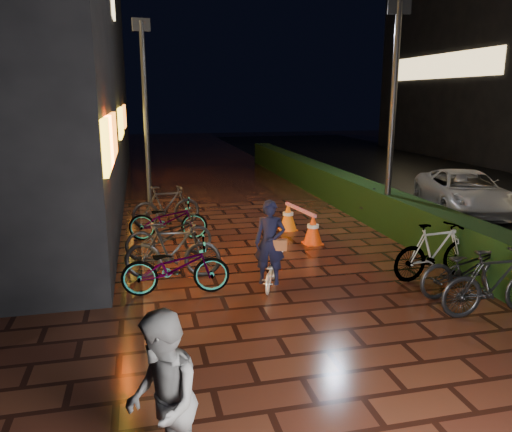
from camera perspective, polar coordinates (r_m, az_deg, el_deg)
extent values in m
plane|color=#381911|center=(8.71, 7.68, -9.52)|extent=(80.00, 80.00, 0.00)
cube|color=black|center=(16.93, 8.67, 3.54)|extent=(0.70, 20.00, 1.00)
imported|color=#5E5D60|center=(4.65, -10.66, -20.23)|extent=(0.64, 0.81, 1.66)
imported|color=#A1A0A5|center=(16.24, 22.73, 2.62)|extent=(3.13, 4.76, 1.22)
cube|color=yellow|center=(9.03, -16.59, 7.93)|extent=(0.08, 2.00, 0.90)
cube|color=orange|center=(10.52, -16.15, 8.68)|extent=(0.08, 3.00, 0.90)
cube|color=yellow|center=(16.50, -15.19, 10.32)|extent=(0.08, 2.80, 0.90)
cube|color=orange|center=(21.50, -14.80, 10.98)|extent=(0.08, 2.20, 0.90)
cube|color=black|center=(32.85, 26.92, 18.46)|extent=(8.00, 14.00, 14.00)
cube|color=#FFD88C|center=(30.32, 20.38, 15.77)|extent=(0.06, 10.00, 1.30)
cylinder|color=black|center=(12.72, 15.29, 10.22)|extent=(0.18, 0.18, 5.53)
cube|color=black|center=(12.86, 16.07, 22.10)|extent=(0.54, 0.21, 0.37)
cylinder|color=black|center=(16.24, -12.49, 11.11)|extent=(0.17, 0.17, 5.59)
cube|color=black|center=(16.36, -12.99, 20.54)|extent=(0.54, 0.16, 0.38)
imported|color=white|center=(9.12, 1.65, -6.32)|extent=(0.80, 1.20, 0.60)
imported|color=black|center=(8.86, 1.60, -3.05)|extent=(0.65, 0.55, 1.52)
cube|color=brown|center=(8.83, 2.72, -3.31)|extent=(0.29, 0.21, 0.19)
cone|color=#EB410C|center=(11.77, 6.52, -1.47)|extent=(0.46, 0.46, 0.73)
cone|color=orange|center=(12.94, 3.68, -0.04)|extent=(0.46, 0.46, 0.73)
cube|color=#FF420D|center=(11.87, 6.48, -3.10)|extent=(0.45, 0.45, 0.03)
cube|color=#FF5B0D|center=(13.03, 3.66, -1.53)|extent=(0.45, 0.45, 0.03)
cube|color=red|center=(12.28, 5.07, 0.74)|extent=(0.31, 1.55, 0.07)
cube|color=black|center=(14.06, 13.21, 0.87)|extent=(0.64, 0.57, 0.04)
cylinder|color=black|center=(13.83, 12.94, -0.21)|extent=(0.04, 0.04, 0.38)
cylinder|color=black|center=(14.11, 14.32, -0.02)|extent=(0.04, 0.04, 0.38)
cylinder|color=black|center=(14.10, 12.01, 0.10)|extent=(0.04, 0.04, 0.38)
cylinder|color=black|center=(14.38, 13.39, 0.28)|extent=(0.04, 0.04, 0.38)
cube|color=#0B2997|center=(14.02, 13.25, 1.55)|extent=(0.47, 0.42, 0.30)
cylinder|color=black|center=(13.82, 13.16, 1.30)|extent=(0.21, 0.43, 0.97)
imported|color=black|center=(8.86, -9.18, -5.77)|extent=(1.93, 0.80, 0.99)
imported|color=black|center=(10.89, -9.92, -2.11)|extent=(1.96, 0.93, 0.99)
imported|color=black|center=(13.48, -10.24, 1.13)|extent=(1.89, 0.81, 1.10)
imported|color=black|center=(12.21, -10.02, -0.42)|extent=(1.95, 0.89, 0.99)
imported|color=black|center=(9.61, -9.51, -3.88)|extent=(1.88, 0.77, 1.10)
imported|color=black|center=(9.43, 23.02, -5.50)|extent=(1.92, 0.77, 0.99)
imported|color=black|center=(10.03, 19.80, -3.77)|extent=(1.88, 0.74, 1.10)
imported|color=black|center=(8.72, 25.63, -6.90)|extent=(1.84, 0.56, 1.10)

